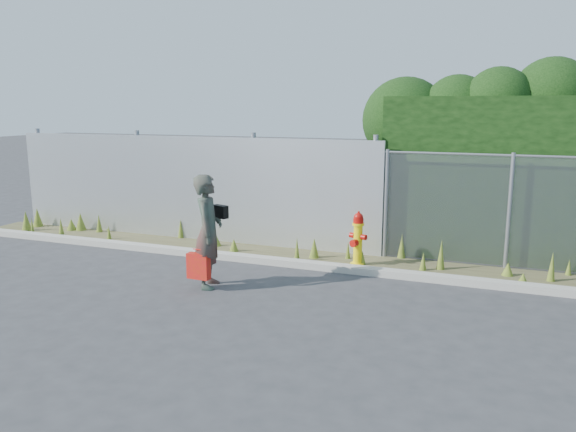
# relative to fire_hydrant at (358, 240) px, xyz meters

# --- Properties ---
(ground) EXTENTS (80.00, 80.00, 0.00)m
(ground) POSITION_rel_fire_hydrant_xyz_m (-0.71, -2.25, -0.48)
(ground) COLOR #353537
(ground) RESTS_ON ground
(curb) EXTENTS (16.00, 0.22, 0.12)m
(curb) POSITION_rel_fire_hydrant_xyz_m (-0.71, -0.45, -0.42)
(curb) COLOR #A8A497
(curb) RESTS_ON ground
(weed_strip) EXTENTS (16.00, 1.33, 0.53)m
(weed_strip) POSITION_rel_fire_hydrant_xyz_m (-1.72, 0.24, -0.37)
(weed_strip) COLOR brown
(weed_strip) RESTS_ON ground
(corrugated_fence) EXTENTS (8.50, 0.21, 2.30)m
(corrugated_fence) POSITION_rel_fire_hydrant_xyz_m (-3.96, 0.75, 0.62)
(corrugated_fence) COLOR silver
(corrugated_fence) RESTS_ON ground
(chainlink_fence) EXTENTS (6.50, 0.07, 2.05)m
(chainlink_fence) POSITION_rel_fire_hydrant_xyz_m (3.54, 0.75, 0.55)
(chainlink_fence) COLOR gray
(chainlink_fence) RESTS_ON ground
(fire_hydrant) EXTENTS (0.33, 0.30, 1.00)m
(fire_hydrant) POSITION_rel_fire_hydrant_xyz_m (0.00, 0.00, 0.00)
(fire_hydrant) COLOR yellow
(fire_hydrant) RESTS_ON ground
(woman) EXTENTS (0.60, 0.75, 1.80)m
(woman) POSITION_rel_fire_hydrant_xyz_m (-1.92, -1.98, 0.42)
(woman) COLOR #0F634C
(woman) RESTS_ON ground
(red_tote_bag) EXTENTS (0.36, 0.13, 0.48)m
(red_tote_bag) POSITION_rel_fire_hydrant_xyz_m (-1.99, -2.19, -0.10)
(red_tote_bag) COLOR red
(black_shoulder_bag) EXTENTS (0.27, 0.11, 0.20)m
(black_shoulder_bag) POSITION_rel_fire_hydrant_xyz_m (-1.81, -1.77, 0.70)
(black_shoulder_bag) COLOR black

